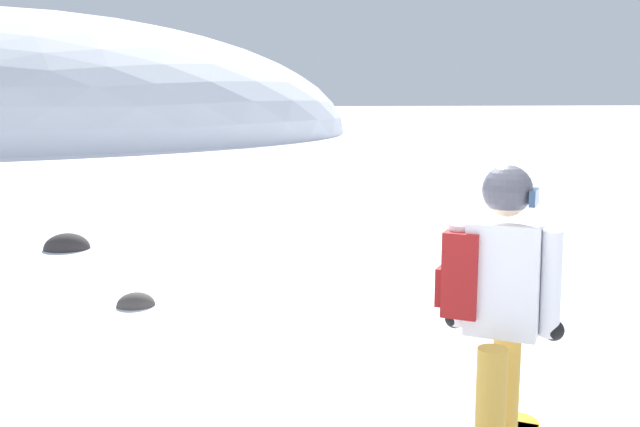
# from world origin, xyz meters

# --- Properties ---
(snowboarder_main) EXTENTS (1.17, 1.56, 1.71)m
(snowboarder_main) POSITION_xyz_m (0.53, -0.20, 0.92)
(snowboarder_main) COLOR orange
(snowboarder_main) RESTS_ON ground
(rock_dark) EXTENTS (0.62, 0.52, 0.43)m
(rock_dark) POSITION_xyz_m (-2.53, 6.53, 0.00)
(rock_dark) COLOR #383333
(rock_dark) RESTS_ON ground
(rock_mid) EXTENTS (0.38, 0.32, 0.26)m
(rock_mid) POSITION_xyz_m (-1.48, 3.58, 0.00)
(rock_mid) COLOR #4C4742
(rock_mid) RESTS_ON ground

